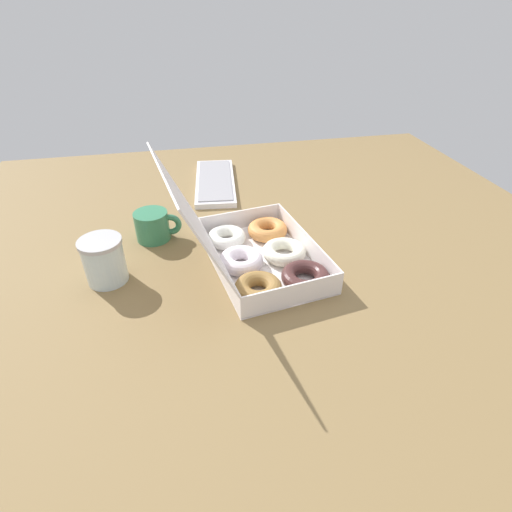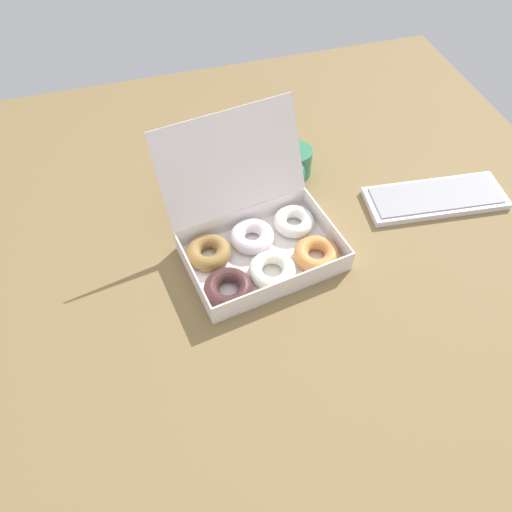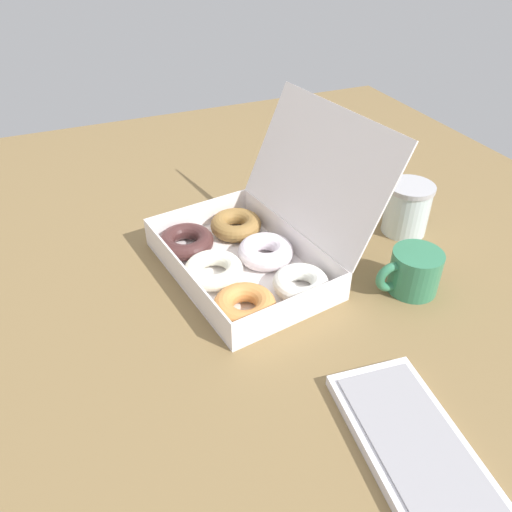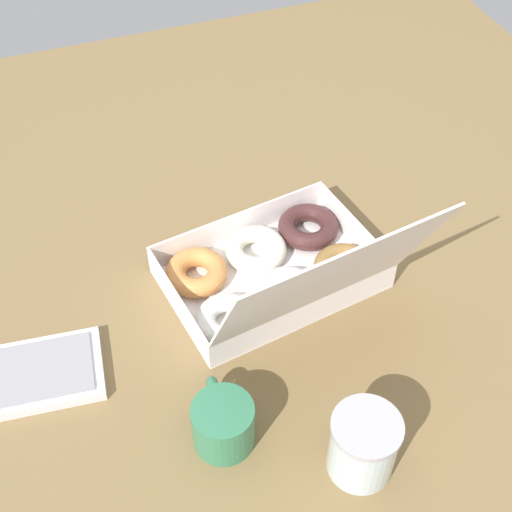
{
  "view_description": "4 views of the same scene",
  "coord_description": "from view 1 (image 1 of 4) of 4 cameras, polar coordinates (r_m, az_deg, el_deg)",
  "views": [
    {
      "loc": [
        -82.13,
        20.56,
        59.2
      ],
      "look_at": [
        -0.79,
        3.75,
        2.43
      ],
      "focal_mm": 28.0,
      "sensor_mm": 36.0,
      "label": 1
    },
    {
      "loc": [
        -23.51,
        -70.96,
        96.26
      ],
      "look_at": [
        -2.86,
        0.02,
        4.04
      ],
      "focal_mm": 35.0,
      "sensor_mm": 36.0,
      "label": 2
    },
    {
      "loc": [
        72.13,
        -25.48,
        60.02
      ],
      "look_at": [
        0.34,
        4.79,
        3.25
      ],
      "focal_mm": 35.0,
      "sensor_mm": 36.0,
      "label": 3
    },
    {
      "loc": [
        30.64,
        80.53,
        96.0
      ],
      "look_at": [
        1.68,
        0.83,
        5.72
      ],
      "focal_mm": 50.0,
      "sensor_mm": 36.0,
      "label": 4
    }
  ],
  "objects": [
    {
      "name": "ground_plane",
      "position": [
        1.04,
        1.94,
        -1.08
      ],
      "size": [
        180.0,
        180.0,
        2.0
      ],
      "primitive_type": "cube",
      "color": "olive"
    },
    {
      "name": "donut_box",
      "position": [
        1.0,
        0.21,
        0.44
      ],
      "size": [
        41.34,
        40.16,
        28.48
      ],
      "color": "white",
      "rests_on": "ground_plane"
    },
    {
      "name": "keyboard",
      "position": [
        1.45,
        -5.86,
        10.51
      ],
      "size": [
        38.77,
        17.35,
        2.2
      ],
      "color": "white",
      "rests_on": "ground_plane"
    },
    {
      "name": "coffee_mug",
      "position": [
        1.14,
        -14.42,
        4.25
      ],
      "size": [
        9.22,
        12.7,
        8.16
      ],
      "color": "#357D57",
      "rests_on": "ground_plane"
    },
    {
      "name": "glass_jar",
      "position": [
        1.0,
        -20.87,
        -0.57
      ],
      "size": [
        9.95,
        9.95,
        11.21
      ],
      "color": "silver",
      "rests_on": "ground_plane"
    }
  ]
}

